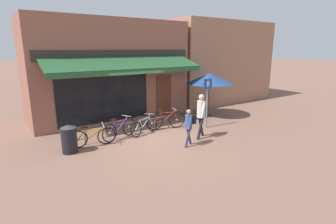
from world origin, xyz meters
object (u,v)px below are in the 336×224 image
object	(u,v)px
bicycle_red	(166,120)
bicycle_purple	(120,129)
bicycle_orange	(92,137)
cafe_parasol	(210,79)
pedestrian_adult	(201,111)
pedestrian_child	(189,123)
parking_sign	(207,97)
bicycle_silver	(144,126)
litter_bin	(69,139)

from	to	relation	value
bicycle_red	bicycle_purple	bearing A→B (deg)	-162.98
bicycle_orange	cafe_parasol	xyz separation A→B (m)	(6.36, 0.80, 1.60)
bicycle_red	pedestrian_adult	bearing A→B (deg)	-58.57
bicycle_orange	pedestrian_child	distance (m)	3.49
parking_sign	bicycle_orange	bearing A→B (deg)	173.34
bicycle_silver	pedestrian_child	distance (m)	2.25
bicycle_orange	bicycle_silver	world-z (taller)	bicycle_orange
bicycle_orange	parking_sign	xyz separation A→B (m)	(4.95, -0.58, 1.01)
bicycle_orange	pedestrian_child	size ratio (longest dim) A/B	1.22
bicycle_purple	pedestrian_adult	xyz separation A→B (m)	(2.67, -1.70, 0.69)
bicycle_purple	litter_bin	bearing A→B (deg)	170.96
pedestrian_child	pedestrian_adult	bearing A→B (deg)	-158.38
pedestrian_child	litter_bin	world-z (taller)	pedestrian_child
pedestrian_adult	litter_bin	distance (m)	4.88
pedestrian_adult	bicycle_orange	bearing A→B (deg)	-28.03
bicycle_orange	litter_bin	size ratio (longest dim) A/B	1.70
bicycle_orange	bicycle_silver	bearing A→B (deg)	16.82
bicycle_silver	bicycle_red	xyz separation A→B (m)	(1.11, 0.07, 0.05)
bicycle_silver	bicycle_orange	bearing A→B (deg)	165.96
litter_bin	parking_sign	bearing A→B (deg)	-4.67
bicycle_purple	bicycle_silver	xyz separation A→B (m)	(1.08, -0.03, -0.03)
bicycle_silver	litter_bin	xyz separation A→B (m)	(-3.06, -0.31, 0.14)
pedestrian_adult	pedestrian_child	world-z (taller)	pedestrian_adult
bicycle_purple	bicycle_silver	distance (m)	1.08
bicycle_silver	cafe_parasol	world-z (taller)	cafe_parasol
bicycle_orange	pedestrian_child	xyz separation A→B (m)	(2.90, -1.88, 0.49)
bicycle_orange	bicycle_purple	xyz separation A→B (m)	(1.16, 0.24, 0.02)
pedestrian_adult	parking_sign	xyz separation A→B (m)	(1.12, 0.88, 0.30)
bicycle_silver	litter_bin	bearing A→B (deg)	166.53
bicycle_red	pedestrian_adult	xyz separation A→B (m)	(0.48, -1.73, 0.68)
bicycle_purple	bicycle_red	distance (m)	2.19
bicycle_silver	litter_bin	distance (m)	3.08
litter_bin	pedestrian_child	bearing A→B (deg)	-25.47
cafe_parasol	bicycle_purple	bearing A→B (deg)	-173.82
bicycle_silver	pedestrian_child	bearing A→B (deg)	-91.75
bicycle_orange	pedestrian_adult	distance (m)	4.16
pedestrian_child	parking_sign	distance (m)	2.48
cafe_parasol	pedestrian_adult	bearing A→B (deg)	-138.27
bicycle_red	cafe_parasol	world-z (taller)	cafe_parasol
bicycle_purple	pedestrian_adult	distance (m)	3.24
pedestrian_child	cafe_parasol	world-z (taller)	cafe_parasol
pedestrian_adult	cafe_parasol	bearing A→B (deg)	-145.49
bicycle_purple	cafe_parasol	world-z (taller)	cafe_parasol
bicycle_purple	pedestrian_child	size ratio (longest dim) A/B	1.23
bicycle_purple	bicycle_silver	size ratio (longest dim) A/B	1.04
pedestrian_adult	parking_sign	bearing A→B (deg)	-149.20
litter_bin	parking_sign	xyz separation A→B (m)	(5.77, -0.47, 0.89)
parking_sign	pedestrian_adult	bearing A→B (deg)	-141.99
bicycle_silver	cafe_parasol	distance (m)	4.47
bicycle_purple	cafe_parasol	bearing A→B (deg)	-12.81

